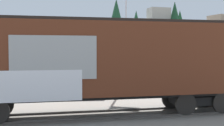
# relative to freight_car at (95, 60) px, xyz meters

# --- Properties ---
(ground_plane) EXTENTS (260.00, 260.00, 0.00)m
(ground_plane) POSITION_rel_freight_car_xyz_m (1.36, 0.00, -2.29)
(ground_plane) COLOR gray
(track) EXTENTS (60.01, 4.49, 0.08)m
(track) POSITION_rel_freight_car_xyz_m (-0.41, 0.02, -2.25)
(track) COLOR #4C4742
(track) RESTS_ON ground_plane
(freight_car) EXTENTS (13.83, 3.47, 4.03)m
(freight_car) POSITION_rel_freight_car_xyz_m (0.00, 0.00, 0.00)
(freight_car) COLOR #5B2B19
(freight_car) RESTS_ON ground_plane
(flagpole) EXTENTS (1.25, 0.84, 8.70)m
(flagpole) POSITION_rel_freight_car_xyz_m (4.92, 10.34, 3.17)
(flagpole) COLOR silver
(flagpole) RESTS_ON ground_plane
(hillside) EXTENTS (152.83, 28.17, 13.60)m
(hillside) POSITION_rel_freight_car_xyz_m (1.51, 57.55, 2.10)
(hillside) COLOR silver
(hillside) RESTS_ON ground_plane
(parked_car_black) EXTENTS (4.64, 2.55, 1.82)m
(parked_car_black) POSITION_rel_freight_car_xyz_m (1.25, 6.34, -1.38)
(parked_car_black) COLOR black
(parked_car_black) RESTS_ON ground_plane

